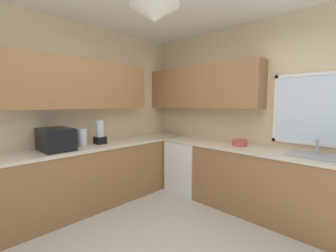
{
  "coord_description": "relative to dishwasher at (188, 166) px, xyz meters",
  "views": [
    {
      "loc": [
        1.5,
        -1.36,
        1.53
      ],
      "look_at": [
        -0.63,
        0.81,
        1.22
      ],
      "focal_mm": 23.69,
      "sensor_mm": 36.0,
      "label": 1
    }
  ],
  "objects": [
    {
      "name": "dishwasher",
      "position": [
        0.0,
        0.0,
        0.0
      ],
      "size": [
        0.6,
        0.6,
        0.87
      ],
      "primitive_type": "cube",
      "color": "white",
      "rests_on": "ground_plane"
    },
    {
      "name": "counter_run_back",
      "position": [
        1.1,
        0.03,
        0.02
      ],
      "size": [
        2.94,
        0.65,
        0.92
      ],
      "color": "olive",
      "rests_on": "ground_plane"
    },
    {
      "name": "room_shell",
      "position": [
        0.11,
        -0.99,
        1.46
      ],
      "size": [
        3.85,
        4.0,
        2.79
      ],
      "color": "beige",
      "rests_on": "ground_plane"
    },
    {
      "name": "blender_appliance",
      "position": [
        -0.66,
        -1.31,
        0.64
      ],
      "size": [
        0.15,
        0.15,
        0.36
      ],
      "color": "black",
      "rests_on": "counter_run_left"
    },
    {
      "name": "microwave",
      "position": [
        -0.66,
        -1.94,
        0.63
      ],
      "size": [
        0.48,
        0.36,
        0.29
      ],
      "primitive_type": "cube",
      "color": "black",
      "rests_on": "counter_run_left"
    },
    {
      "name": "bowl",
      "position": [
        0.92,
        0.03,
        0.53
      ],
      "size": [
        0.21,
        0.21,
        0.09
      ],
      "primitive_type": "cylinder",
      "color": "#B74C42",
      "rests_on": "counter_run_back"
    },
    {
      "name": "sink_assembly",
      "position": [
        1.84,
        0.04,
        0.49
      ],
      "size": [
        0.55,
        0.4,
        0.19
      ],
      "color": "#9EA0A5",
      "rests_on": "counter_run_back"
    },
    {
      "name": "kettle",
      "position": [
        -0.64,
        -1.59,
        0.61
      ],
      "size": [
        0.13,
        0.13,
        0.26
      ],
      "primitive_type": "cylinder",
      "color": "#B7B7BC",
      "rests_on": "counter_run_left"
    },
    {
      "name": "counter_run_left",
      "position": [
        -0.66,
        -1.6,
        0.02
      ],
      "size": [
        0.65,
        3.61,
        0.92
      ],
      "color": "olive",
      "rests_on": "ground_plane"
    }
  ]
}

